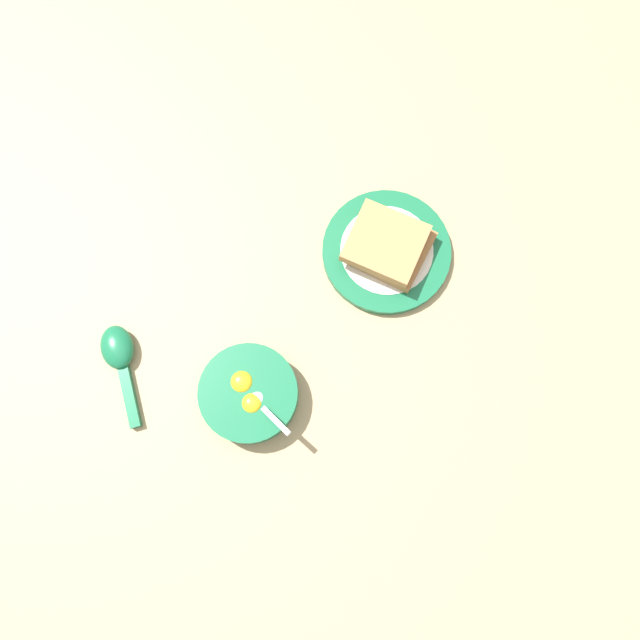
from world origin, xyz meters
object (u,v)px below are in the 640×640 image
at_px(soup_spoon, 119,355).
at_px(egg_bowl, 249,394).
at_px(toast_sandwich, 388,245).
at_px(toast_plate, 386,252).

bearing_deg(soup_spoon, egg_bowl, -64.25).
xyz_separation_m(egg_bowl, soup_spoon, (-0.08, 0.17, -0.01)).
xyz_separation_m(toast_sandwich, soup_spoon, (-0.36, 0.17, -0.02)).
distance_m(egg_bowl, toast_plate, 0.28).
height_order(toast_plate, toast_sandwich, toast_sandwich).
bearing_deg(egg_bowl, toast_sandwich, -0.59).
relative_size(toast_plate, toast_sandwich, 1.42).
xyz_separation_m(egg_bowl, toast_sandwich, (0.28, -0.00, 0.01)).
distance_m(toast_plate, soup_spoon, 0.40).
height_order(toast_sandwich, soup_spoon, toast_sandwich).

